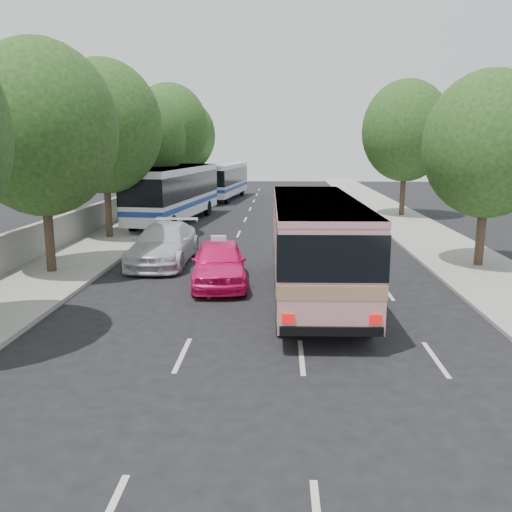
# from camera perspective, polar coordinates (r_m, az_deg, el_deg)

# --- Properties ---
(ground) EXTENTS (120.00, 120.00, 0.00)m
(ground) POSITION_cam_1_polar(r_m,az_deg,el_deg) (15.21, 0.72, -7.65)
(ground) COLOR black
(ground) RESTS_ON ground
(sidewalk_left) EXTENTS (4.00, 90.00, 0.15)m
(sidewalk_left) POSITION_cam_1_polar(r_m,az_deg,el_deg) (35.83, -11.95, 3.53)
(sidewalk_left) COLOR #9E998E
(sidewalk_left) RESTS_ON ground
(sidewalk_right) EXTENTS (4.00, 90.00, 0.12)m
(sidewalk_right) POSITION_cam_1_polar(r_m,az_deg,el_deg) (35.62, 15.62, 3.27)
(sidewalk_right) COLOR #9E998E
(sidewalk_right) RESTS_ON ground
(low_wall) EXTENTS (0.30, 90.00, 1.50)m
(low_wall) POSITION_cam_1_polar(r_m,az_deg,el_deg) (36.22, -14.78, 4.80)
(low_wall) COLOR #9E998E
(low_wall) RESTS_ON sidewalk_left
(tree_left_b) EXTENTS (5.70, 5.70, 8.88)m
(tree_left_b) POSITION_cam_1_polar(r_m,az_deg,el_deg) (22.15, -21.63, 12.93)
(tree_left_b) COLOR #38281E
(tree_left_b) RESTS_ON ground
(tree_left_c) EXTENTS (6.00, 6.00, 9.35)m
(tree_left_c) POSITION_cam_1_polar(r_m,az_deg,el_deg) (29.72, -15.66, 13.41)
(tree_left_c) COLOR #38281E
(tree_left_c) RESTS_ON ground
(tree_left_d) EXTENTS (5.52, 5.52, 8.60)m
(tree_left_d) POSITION_cam_1_polar(r_m,az_deg,el_deg) (37.38, -11.61, 12.42)
(tree_left_d) COLOR #38281E
(tree_left_d) RESTS_ON ground
(tree_left_e) EXTENTS (6.30, 6.30, 9.82)m
(tree_left_e) POSITION_cam_1_polar(r_m,az_deg,el_deg) (45.18, -9.01, 13.38)
(tree_left_e) COLOR #38281E
(tree_left_e) RESTS_ON ground
(tree_left_f) EXTENTS (5.88, 5.88, 9.16)m
(tree_left_f) POSITION_cam_1_polar(r_m,az_deg,el_deg) (53.07, -7.47, 12.70)
(tree_left_f) COLOR #38281E
(tree_left_f) RESTS_ON ground
(tree_right_near) EXTENTS (5.10, 5.10, 7.95)m
(tree_right_near) POSITION_cam_1_polar(r_m,az_deg,el_deg) (23.79, 23.52, 11.17)
(tree_right_near) COLOR #38281E
(tree_right_near) RESTS_ON ground
(tree_right_far) EXTENTS (6.00, 6.00, 9.35)m
(tree_right_far) POSITION_cam_1_polar(r_m,az_deg,el_deg) (39.25, 15.66, 12.91)
(tree_right_far) COLOR #38281E
(tree_right_far) RESTS_ON ground
(pink_bus) EXTENTS (2.83, 10.41, 3.30)m
(pink_bus) POSITION_cam_1_polar(r_m,az_deg,el_deg) (17.80, 6.22, 2.00)
(pink_bus) COLOR #D68A8C
(pink_bus) RESTS_ON ground
(pink_taxi) EXTENTS (2.43, 4.96, 1.63)m
(pink_taxi) POSITION_cam_1_polar(r_m,az_deg,el_deg) (19.69, -3.92, -0.70)
(pink_taxi) COLOR #FB1572
(pink_taxi) RESTS_ON ground
(white_pickup) EXTENTS (2.47, 5.82, 1.68)m
(white_pickup) POSITION_cam_1_polar(r_m,az_deg,el_deg) (23.48, -9.66, 1.25)
(white_pickup) COLOR silver
(white_pickup) RESTS_ON ground
(tour_coach_front) EXTENTS (4.07, 12.25, 3.60)m
(tour_coach_front) POSITION_cam_1_polar(r_m,az_deg,el_deg) (35.26, -8.55, 6.94)
(tour_coach_front) COLOR white
(tour_coach_front) RESTS_ON ground
(tour_coach_rear) EXTENTS (3.51, 10.92, 3.21)m
(tour_coach_rear) POSITION_cam_1_polar(r_m,az_deg,el_deg) (50.19, -3.32, 8.19)
(tour_coach_rear) COLOR silver
(tour_coach_rear) RESTS_ON ground
(taxi_roof_sign) EXTENTS (0.57, 0.24, 0.18)m
(taxi_roof_sign) POSITION_cam_1_polar(r_m,az_deg,el_deg) (19.51, -3.96, 1.89)
(taxi_roof_sign) COLOR silver
(taxi_roof_sign) RESTS_ON pink_taxi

